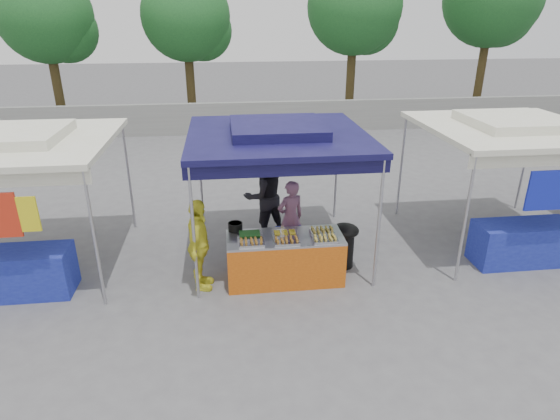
{
  "coord_description": "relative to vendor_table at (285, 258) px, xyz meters",
  "views": [
    {
      "loc": [
        -0.96,
        -7.22,
        4.38
      ],
      "look_at": [
        0.0,
        0.6,
        1.05
      ],
      "focal_mm": 30.0,
      "sensor_mm": 36.0,
      "label": 1
    }
  ],
  "objects": [
    {
      "name": "crate_right",
      "position": [
        0.19,
        0.78,
        -0.27
      ],
      "size": [
        0.51,
        0.36,
        0.31
      ],
      "primitive_type": "cube",
      "color": "#121E95",
      "rests_on": "ground_plane"
    },
    {
      "name": "tree_2",
      "position": [
        4.61,
        12.76,
        4.04
      ],
      "size": [
        3.8,
        3.8,
        6.52
      ],
      "color": "#3B2F16",
      "rests_on": "ground_plane"
    },
    {
      "name": "food_tray_br",
      "position": [
        0.66,
        0.06,
        0.46
      ],
      "size": [
        0.42,
        0.3,
        0.07
      ],
      "color": "#B8B7BC",
      "rests_on": "vendor_table"
    },
    {
      "name": "tree_1",
      "position": [
        -2.09,
        13.18,
        3.69
      ],
      "size": [
        3.55,
        3.5,
        6.01
      ],
      "color": "#3B2F16",
      "rests_on": "ground_plane"
    },
    {
      "name": "back_wall",
      "position": [
        0.0,
        11.1,
        0.17
      ],
      "size": [
        40.0,
        0.25,
        1.2
      ],
      "primitive_type": "cube",
      "color": "slate",
      "rests_on": "ground_plane"
    },
    {
      "name": "crate_stacked",
      "position": [
        0.19,
        0.78,
        0.03
      ],
      "size": [
        0.5,
        0.35,
        0.3
      ],
      "primitive_type": "cube",
      "color": "#121E95",
      "rests_on": "crate_right"
    },
    {
      "name": "crate_left",
      "position": [
        -0.35,
        0.8,
        -0.28
      ],
      "size": [
        0.5,
        0.35,
        0.3
      ],
      "primitive_type": "cube",
      "color": "#121E95",
      "rests_on": "ground_plane"
    },
    {
      "name": "food_tray_fm",
      "position": [
        -0.01,
        -0.24,
        0.46
      ],
      "size": [
        0.42,
        0.3,
        0.07
      ],
      "color": "#B8B7BC",
      "rests_on": "vendor_table"
    },
    {
      "name": "ground_plane",
      "position": [
        0.0,
        0.1,
        -0.43
      ],
      "size": [
        80.0,
        80.0,
        0.0
      ],
      "primitive_type": "plane",
      "color": "#535254"
    },
    {
      "name": "vendor_table",
      "position": [
        0.0,
        0.0,
        0.0
      ],
      "size": [
        2.0,
        0.8,
        0.85
      ],
      "color": "#B14D10",
      "rests_on": "ground_plane"
    },
    {
      "name": "helper_man",
      "position": [
        -0.2,
        1.81,
        0.48
      ],
      "size": [
        1.07,
        0.96,
        1.82
      ],
      "primitive_type": "imported",
      "rotation": [
        0.0,
        0.0,
        3.52
      ],
      "color": "black",
      "rests_on": "ground_plane"
    },
    {
      "name": "cooking_pot",
      "position": [
        -0.83,
        0.34,
        0.5
      ],
      "size": [
        0.25,
        0.25,
        0.15
      ],
      "primitive_type": "cylinder",
      "color": "black",
      "rests_on": "vendor_table"
    },
    {
      "name": "food_tray_bm",
      "position": [
        0.0,
        0.05,
        0.46
      ],
      "size": [
        0.42,
        0.3,
        0.07
      ],
      "color": "#B8B7BC",
      "rests_on": "vendor_table"
    },
    {
      "name": "wok_burner",
      "position": [
        1.15,
        0.35,
        0.08
      ],
      "size": [
        0.51,
        0.51,
        0.86
      ],
      "rotation": [
        0.0,
        0.0,
        -0.16
      ],
      "color": "black",
      "rests_on": "ground_plane"
    },
    {
      "name": "customer_person",
      "position": [
        -1.46,
        -0.07,
        0.38
      ],
      "size": [
        0.49,
        0.98,
        1.62
      ],
      "primitive_type": "imported",
      "rotation": [
        0.0,
        0.0,
        1.46
      ],
      "color": "gold",
      "rests_on": "ground_plane"
    },
    {
      "name": "tree_0",
      "position": [
        -7.28,
        12.82,
        3.72
      ],
      "size": [
        3.58,
        3.53,
        6.06
      ],
      "color": "#3B2F16",
      "rests_on": "ground_plane"
    },
    {
      "name": "tree_3",
      "position": [
        10.71,
        13.29,
        4.39
      ],
      "size": [
        4.09,
        4.09,
        7.03
      ],
      "color": "#3B2F16",
      "rests_on": "ground_plane"
    },
    {
      "name": "skewer_cup",
      "position": [
        -0.07,
        -0.19,
        0.48
      ],
      "size": [
        0.09,
        0.09,
        0.11
      ],
      "primitive_type": "cylinder",
      "color": "#ACACB2",
      "rests_on": "vendor_table"
    },
    {
      "name": "neighbor_stall_left",
      "position": [
        -4.5,
        0.67,
        1.18
      ],
      "size": [
        3.2,
        3.2,
        2.57
      ],
      "color": "#ACACB2",
      "rests_on": "ground_plane"
    },
    {
      "name": "food_tray_bl",
      "position": [
        -0.6,
        0.06,
        0.46
      ],
      "size": [
        0.42,
        0.3,
        0.07
      ],
      "color": "#B8B7BC",
      "rests_on": "vendor_table"
    },
    {
      "name": "food_tray_fr",
      "position": [
        0.65,
        -0.24,
        0.46
      ],
      "size": [
        0.42,
        0.3,
        0.07
      ],
      "color": "#B8B7BC",
      "rests_on": "vendor_table"
    },
    {
      "name": "main_canopy",
      "position": [
        0.0,
        1.07,
        1.94
      ],
      "size": [
        3.2,
        3.2,
        2.57
      ],
      "color": "#ACACB2",
      "rests_on": "ground_plane"
    },
    {
      "name": "neighbor_stall_right",
      "position": [
        4.5,
        0.67,
        1.18
      ],
      "size": [
        3.2,
        3.2,
        2.57
      ],
      "color": "#ACACB2",
      "rests_on": "ground_plane"
    },
    {
      "name": "vendor_woman",
      "position": [
        0.23,
        0.97,
        0.33
      ],
      "size": [
        0.65,
        0.54,
        1.51
      ],
      "primitive_type": "imported",
      "rotation": [
        0.0,
        0.0,
        3.52
      ],
      "color": "#7E506D",
      "rests_on": "ground_plane"
    },
    {
      "name": "food_tray_fl",
      "position": [
        -0.59,
        -0.22,
        0.46
      ],
      "size": [
        0.42,
        0.3,
        0.07
      ],
      "color": "#B8B7BC",
      "rests_on": "vendor_table"
    }
  ]
}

